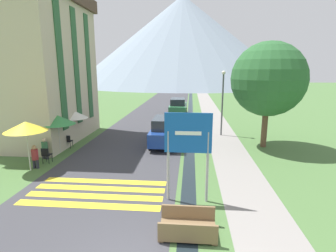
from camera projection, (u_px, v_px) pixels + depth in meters
ground_plane at (178, 120)px, 25.79m from camera, size 160.00×160.00×0.00m
road at (163, 106)px, 35.74m from camera, size 6.40×60.00×0.01m
footpath at (208, 106)px, 35.22m from camera, size 2.20×60.00×0.01m
drainage_channel at (190, 106)px, 35.43m from camera, size 0.60×60.00×0.00m
crosswalk_marking at (97, 192)px, 10.61m from camera, size 5.44×2.54×0.01m
mountain_distant at (182, 41)px, 85.93m from camera, size 70.66×70.66×28.03m
hotel_building at (34, 61)px, 17.65m from camera, size 6.36×8.25×10.04m
road_sign at (188, 143)px, 9.47m from camera, size 1.71×0.11×3.38m
footbridge at (188, 227)px, 7.89m from camera, size 1.70×1.10×0.65m
parked_car_near at (166, 131)px, 17.29m from camera, size 1.88×4.47×1.82m
parked_car_far at (178, 107)px, 28.51m from camera, size 1.87×4.60×1.82m
cafe_chair_far_left at (68, 140)px, 16.46m from camera, size 0.40×0.40×0.85m
cafe_chair_middle at (48, 147)px, 15.00m from camera, size 0.40×0.40×0.85m
cafe_chair_near_right at (46, 154)px, 13.79m from camera, size 0.40×0.40×0.85m
cafe_umbrella_front_yellow at (26, 127)px, 12.49m from camera, size 1.96×1.96×2.46m
cafe_umbrella_middle_green at (58, 120)px, 15.19m from camera, size 2.00×2.00×2.29m
cafe_umbrella_rear_white at (73, 114)px, 17.55m from camera, size 1.96×1.96×2.20m
person_seated_near at (35, 156)px, 13.07m from camera, size 0.32×0.32×1.20m
person_seated_far at (45, 148)px, 14.44m from camera, size 0.32×0.32×1.19m
streetlamp at (223, 97)px, 19.27m from camera, size 0.28×0.28×4.79m
tree_by_path at (268, 79)px, 16.03m from camera, size 4.55×4.55×6.57m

